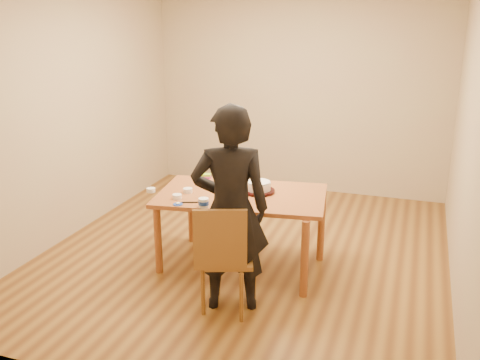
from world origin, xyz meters
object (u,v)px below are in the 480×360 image
(cake_plate, at_px, (259,191))
(person, at_px, (230,210))
(cake, at_px, (259,186))
(dining_chair, at_px, (229,259))
(dining_table, at_px, (242,196))

(cake_plate, relative_size, person, 0.18)
(cake_plate, xyz_separation_m, person, (0.01, -0.83, 0.11))
(cake, distance_m, person, 0.83)
(dining_chair, distance_m, cake_plate, 0.92)
(cake_plate, bearing_deg, dining_chair, -89.22)
(person, bearing_deg, dining_chair, 70.26)
(dining_chair, bearing_deg, person, 70.19)
(cake, bearing_deg, person, -89.18)
(dining_chair, xyz_separation_m, cake, (-0.01, 0.87, 0.36))
(cake_plate, relative_size, cake, 1.35)
(dining_chair, height_order, cake_plate, cake_plate)
(dining_table, distance_m, person, 0.76)
(cake, bearing_deg, dining_table, -145.45)
(dining_table, relative_size, cake, 6.85)
(dining_chair, height_order, cake, cake)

